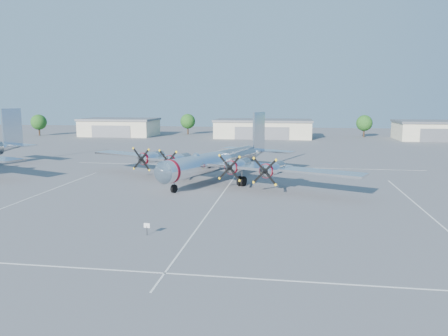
# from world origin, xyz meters

# --- Properties ---
(ground) EXTENTS (260.00, 260.00, 0.00)m
(ground) POSITION_xyz_m (0.00, 0.00, 0.00)
(ground) COLOR #4E4E51
(ground) RESTS_ON ground
(parking_lines) EXTENTS (60.00, 50.08, 0.01)m
(parking_lines) POSITION_xyz_m (0.00, -1.75, 0.01)
(parking_lines) COLOR silver
(parking_lines) RESTS_ON ground
(hangar_west) EXTENTS (22.60, 14.60, 5.40)m
(hangar_west) POSITION_xyz_m (-45.00, 81.96, 2.71)
(hangar_west) COLOR beige
(hangar_west) RESTS_ON ground
(hangar_center) EXTENTS (28.60, 14.60, 5.40)m
(hangar_center) POSITION_xyz_m (0.00, 81.96, 2.71)
(hangar_center) COLOR beige
(hangar_center) RESTS_ON ground
(hangar_east) EXTENTS (20.60, 14.60, 5.40)m
(hangar_east) POSITION_xyz_m (48.00, 81.96, 2.71)
(hangar_east) COLOR beige
(hangar_east) RESTS_ON ground
(tree_far_west) EXTENTS (4.80, 4.80, 6.64)m
(tree_far_west) POSITION_xyz_m (-70.00, 78.00, 4.22)
(tree_far_west) COLOR #382619
(tree_far_west) RESTS_ON ground
(tree_west) EXTENTS (4.80, 4.80, 6.64)m
(tree_west) POSITION_xyz_m (-25.00, 90.00, 4.22)
(tree_west) COLOR #382619
(tree_west) RESTS_ON ground
(tree_east) EXTENTS (4.80, 4.80, 6.64)m
(tree_east) POSITION_xyz_m (30.00, 88.00, 4.22)
(tree_east) COLOR #382619
(tree_east) RESTS_ON ground
(main_bomber_b29) EXTENTS (50.37, 43.46, 9.36)m
(main_bomber_b29) POSITION_xyz_m (-2.01, 11.62, 0.00)
(main_bomber_b29) COLOR silver
(main_bomber_b29) RESTS_ON ground
(info_placard) EXTENTS (0.55, 0.10, 1.05)m
(info_placard) POSITION_xyz_m (-3.83, -14.25, 0.74)
(info_placard) COLOR black
(info_placard) RESTS_ON ground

